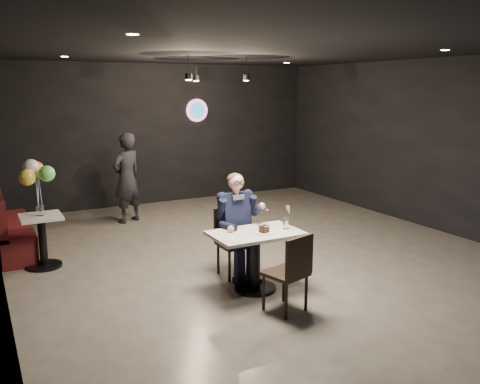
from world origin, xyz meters
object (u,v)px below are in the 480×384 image
main_table (255,261)px  chair_far (235,243)px  sundae_glass (285,223)px  booth_bench (13,220)px  seated_man (235,224)px  chair_near (285,272)px  side_table (43,244)px  balloon_vase (40,210)px  passerby (127,178)px

main_table → chair_far: (0.00, 0.55, 0.09)m
sundae_glass → booth_bench: (-2.93, 3.16, -0.35)m
main_table → seated_man: seated_man is taller
chair_near → seated_man: size_ratio=0.64×
seated_man → side_table: size_ratio=2.09×
seated_man → sundae_glass: size_ratio=9.08×
main_table → sundae_glass: (0.41, -0.04, 0.45)m
main_table → booth_bench: 4.01m
main_table → seated_man: (0.00, 0.55, 0.34)m
chair_near → sundae_glass: 0.84m
side_table → chair_near: bearing=-51.4°
chair_near → balloon_vase: chair_near is taller
side_table → passerby: 2.63m
chair_far → sundae_glass: (0.41, -0.59, 0.37)m
main_table → side_table: (-2.23, 2.11, -0.03)m
chair_far → seated_man: bearing=0.0°
passerby → seated_man: bearing=72.8°
seated_man → sundae_glass: 0.73m
main_table → chair_near: chair_near is taller
main_table → balloon_vase: balloon_vase is taller
main_table → side_table: 3.07m
chair_far → sundae_glass: 0.81m
chair_far → seated_man: size_ratio=0.64×
seated_man → side_table: (-2.23, 1.56, -0.38)m
chair_far → chair_near: size_ratio=1.00×
seated_man → balloon_vase: (-2.23, 1.56, 0.10)m
sundae_glass → balloon_vase: sundae_glass is taller
chair_far → booth_bench: 3.60m
chair_far → seated_man: (0.00, 0.00, 0.26)m
side_table → sundae_glass: bearing=-39.3°
chair_far → side_table: bearing=144.9°
seated_man → booth_bench: seated_man is taller
seated_man → chair_far: bearing=0.0°
chair_far → balloon_vase: size_ratio=6.38×
chair_far → booth_bench: booth_bench is taller
seated_man → main_table: bearing=-90.0°
chair_far → main_table: bearing=-90.0°
balloon_vase → passerby: passerby is taller
seated_man → balloon_vase: size_ratio=9.99×
main_table → sundae_glass: sundae_glass is taller
booth_bench → side_table: 1.05m
booth_bench → passerby: size_ratio=1.15×
chair_far → sundae_glass: chair_far is taller
balloon_vase → passerby: size_ratio=0.09×
chair_far → side_table: (-2.23, 1.56, -0.12)m
side_table → balloon_vase: (0.00, 0.00, 0.48)m
chair_near → booth_bench: (-2.53, 3.79, 0.02)m
chair_near → passerby: size_ratio=0.55×
chair_far → passerby: size_ratio=0.55×
seated_man → chair_near: bearing=-90.0°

